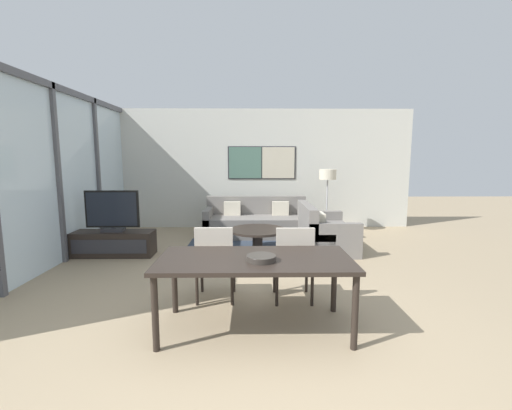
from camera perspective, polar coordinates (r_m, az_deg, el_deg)
name	(u,v)px	position (r m, az deg, el deg)	size (l,w,h in m)	color
ground_plane	(267,362)	(3.10, 1.77, -24.64)	(24.00, 24.00, 0.00)	#9E896B
wall_back	(257,169)	(8.18, 0.09, 6.05)	(7.34, 0.09, 2.80)	silver
window_wall_left	(56,167)	(6.20, -30.36, 5.56)	(0.07, 5.57, 2.80)	silver
area_rug	(258,251)	(6.20, 0.25, -7.68)	(2.66, 2.00, 0.01)	#333D4C
tv_console	(114,243)	(6.37, -22.57, -5.94)	(1.34, 0.45, 0.42)	black
television	(112,212)	(6.27, -22.84, -1.03)	(0.90, 0.20, 0.70)	#2D2D33
sofa_main	(256,223)	(7.42, 0.07, -2.96)	(2.19, 0.89, 0.82)	slate
sofa_side	(322,234)	(6.44, 10.97, -4.78)	(0.89, 1.43, 0.82)	slate
coffee_table	(258,235)	(6.13, 0.26, -4.95)	(1.00, 1.00, 0.41)	black
dining_table	(255,264)	(3.33, -0.17, -9.88)	(1.85, 0.87, 0.72)	black
dining_chair_left	(215,259)	(4.03, -6.81, -8.88)	(0.46, 0.46, 0.90)	#B2A899
dining_chair_centre	(294,259)	(4.01, 6.29, -8.97)	(0.46, 0.46, 0.90)	#B2A899
fruit_bowl	(261,258)	(3.20, 0.89, -8.77)	(0.27, 0.27, 0.05)	#332D28
floor_lamp	(328,179)	(7.58, 11.85, 4.27)	(0.36, 0.36, 1.42)	#2D2D33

